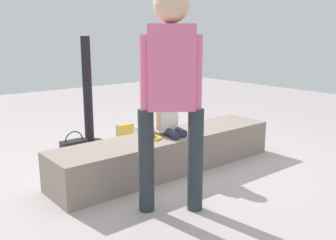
{
  "coord_description": "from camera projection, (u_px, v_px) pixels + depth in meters",
  "views": [
    {
      "loc": [
        -2.31,
        -2.82,
        1.35
      ],
      "look_at": [
        -0.28,
        -0.33,
        0.61
      ],
      "focal_mm": 40.71,
      "sensor_mm": 36.0,
      "label": 1
    }
  ],
  "objects": [
    {
      "name": "ground_plane",
      "position": [
        169.0,
        169.0,
        3.85
      ],
      "size": [
        12.0,
        12.0,
        0.0
      ],
      "primitive_type": "plane",
      "color": "#AC9F9F"
    },
    {
      "name": "concrete_ledge",
      "position": [
        169.0,
        152.0,
        3.81
      ],
      "size": [
        2.43,
        0.53,
        0.36
      ],
      "primitive_type": "cube",
      "color": "gray",
      "rests_on": "ground_plane"
    },
    {
      "name": "child_seated",
      "position": [
        167.0,
        113.0,
        3.74
      ],
      "size": [
        0.28,
        0.34,
        0.48
      ],
      "color": "#282A42",
      "rests_on": "concrete_ledge"
    },
    {
      "name": "adult_standing",
      "position": [
        171.0,
        82.0,
        2.75
      ],
      "size": [
        0.42,
        0.37,
        1.67
      ],
      "color": "#282F34",
      "rests_on": "ground_plane"
    },
    {
      "name": "cake_plate",
      "position": [
        150.0,
        136.0,
        3.63
      ],
      "size": [
        0.22,
        0.22,
        0.07
      ],
      "color": "yellow",
      "rests_on": "concrete_ledge"
    },
    {
      "name": "gift_bag",
      "position": [
        125.0,
        136.0,
        4.49
      ],
      "size": [
        0.19,
        0.09,
        0.34
      ],
      "color": "gold",
      "rests_on": "ground_plane"
    },
    {
      "name": "railing_post",
      "position": [
        88.0,
        104.0,
        4.58
      ],
      "size": [
        0.36,
        0.36,
        1.31
      ],
      "color": "black",
      "rests_on": "ground_plane"
    },
    {
      "name": "water_bottle_near_gift",
      "position": [
        203.0,
        136.0,
        4.78
      ],
      "size": [
        0.06,
        0.06,
        0.2
      ],
      "color": "silver",
      "rests_on": "ground_plane"
    },
    {
      "name": "party_cup_red",
      "position": [
        169.0,
        137.0,
        4.86
      ],
      "size": [
        0.09,
        0.09,
        0.1
      ],
      "primitive_type": "cylinder",
      "color": "red",
      "rests_on": "ground_plane"
    },
    {
      "name": "cake_box_white",
      "position": [
        149.0,
        131.0,
        5.04
      ],
      "size": [
        0.36,
        0.33,
        0.15
      ],
      "primitive_type": "cube",
      "rotation": [
        0.0,
        0.0,
        0.28
      ],
      "color": "white",
      "rests_on": "ground_plane"
    },
    {
      "name": "handbag_black_leather",
      "position": [
        75.0,
        150.0,
        4.12
      ],
      "size": [
        0.28,
        0.14,
        0.32
      ],
      "color": "black",
      "rests_on": "ground_plane"
    }
  ]
}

